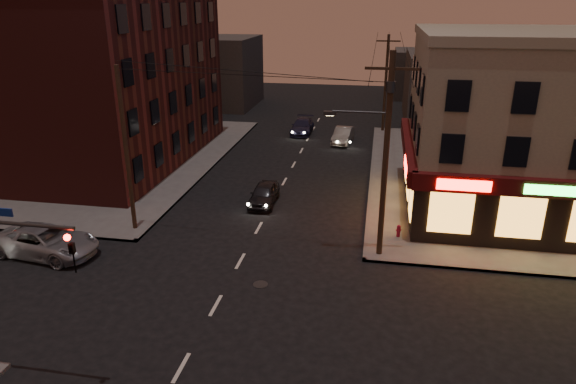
% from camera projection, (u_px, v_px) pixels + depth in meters
% --- Properties ---
extents(ground, '(120.00, 120.00, 0.00)m').
position_uv_depth(ground, '(216.00, 306.00, 21.89)').
color(ground, black).
rests_on(ground, ground).
extents(sidewalk_ne, '(24.00, 28.00, 0.15)m').
position_uv_depth(sidewalk_ne, '(541.00, 182.00, 36.37)').
color(sidewalk_ne, '#514F4C').
rests_on(sidewalk_ne, ground).
extents(sidewalk_nw, '(24.00, 28.00, 0.15)m').
position_uv_depth(sidewalk_nw, '(77.00, 156.00, 42.32)').
color(sidewalk_nw, '#514F4C').
rests_on(sidewalk_nw, ground).
extents(pizza_building, '(15.85, 12.85, 10.50)m').
position_uv_depth(pizza_building, '(546.00, 126.00, 29.71)').
color(pizza_building, tan).
rests_on(pizza_building, sidewalk_ne).
extents(brick_apartment, '(12.00, 20.00, 13.00)m').
position_uv_depth(brick_apartment, '(106.00, 76.00, 39.40)').
color(brick_apartment, '#4D1B18').
rests_on(brick_apartment, sidewalk_nw).
extents(bg_building_ne_a, '(10.00, 12.00, 7.00)m').
position_uv_depth(bg_building_ne_a, '(455.00, 88.00, 53.29)').
color(bg_building_ne_a, '#3F3D3A').
rests_on(bg_building_ne_a, ground).
extents(bg_building_nw, '(9.00, 10.00, 8.00)m').
position_uv_depth(bg_building_nw, '(217.00, 72.00, 61.25)').
color(bg_building_nw, '#3F3D3A').
rests_on(bg_building_nw, ground).
extents(bg_building_ne_b, '(8.00, 8.00, 6.00)m').
position_uv_depth(bg_building_ne_b, '(426.00, 74.00, 66.68)').
color(bg_building_ne_b, '#3F3D3A').
rests_on(bg_building_ne_b, ground).
extents(utility_pole_main, '(4.20, 0.44, 10.00)m').
position_uv_depth(utility_pole_main, '(384.00, 146.00, 24.07)').
color(utility_pole_main, '#382619').
rests_on(utility_pole_main, sidewalk_ne).
extents(utility_pole_far, '(0.26, 0.26, 9.00)m').
position_uv_depth(utility_pole_far, '(386.00, 84.00, 48.55)').
color(utility_pole_far, '#382619').
rests_on(utility_pole_far, sidewalk_ne).
extents(utility_pole_west, '(0.24, 0.24, 9.00)m').
position_uv_depth(utility_pole_west, '(126.00, 151.00, 27.34)').
color(utility_pole_west, '#382619').
rests_on(utility_pole_west, sidewalk_nw).
extents(suv_cross, '(5.68, 3.15, 1.51)m').
position_uv_depth(suv_cross, '(46.00, 241.00, 25.97)').
color(suv_cross, gray).
rests_on(suv_cross, ground).
extents(sedan_near, '(1.60, 3.87, 1.31)m').
position_uv_depth(sedan_near, '(264.00, 194.00, 32.49)').
color(sedan_near, black).
rests_on(sedan_near, ground).
extents(sedan_mid, '(1.88, 4.32, 1.38)m').
position_uv_depth(sedan_mid, '(343.00, 135.00, 46.13)').
color(sedan_mid, slate).
rests_on(sedan_mid, ground).
extents(sedan_far, '(1.97, 4.74, 1.37)m').
position_uv_depth(sedan_far, '(302.00, 126.00, 49.40)').
color(sedan_far, '#1C1E39').
rests_on(sedan_far, ground).
extents(fire_hydrant, '(0.31, 0.31, 0.68)m').
position_uv_depth(fire_hydrant, '(399.00, 230.00, 27.74)').
color(fire_hydrant, maroon).
rests_on(fire_hydrant, sidewalk_ne).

